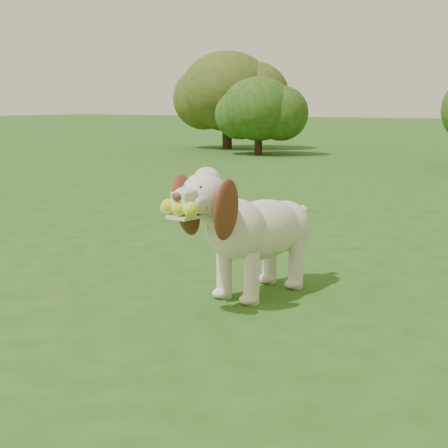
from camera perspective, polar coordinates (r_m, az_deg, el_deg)
The scene contains 4 objects.
ground at distance 3.41m, azimuth 2.98°, elevation -6.30°, with size 80.00×80.00×0.00m, color #1E4D16.
dog at distance 3.40m, azimuth 2.27°, elevation -0.15°, with size 0.43×1.04×0.67m.
shrub_a at distance 12.84m, azimuth 2.90°, elevation 9.52°, with size 1.38×1.38×1.43m.
shrub_e at distance 14.58m, azimuth 0.27°, elevation 10.97°, with size 1.95×1.95×2.03m.
Camera 1 is at (1.61, -2.85, 0.96)m, focal length 55.00 mm.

